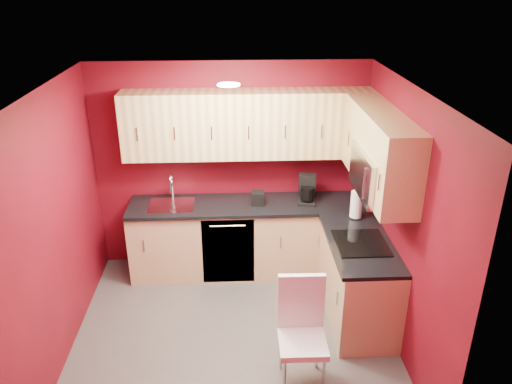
{
  "coord_description": "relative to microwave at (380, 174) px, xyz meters",
  "views": [
    {
      "loc": [
        0.02,
        -4.07,
        3.4
      ],
      "look_at": [
        0.25,
        0.55,
        1.34
      ],
      "focal_mm": 35.0,
      "sensor_mm": 36.0,
      "label": 1
    }
  ],
  "objects": [
    {
      "name": "upper_cabinets_back",
      "position": [
        -1.19,
        1.13,
        0.17
      ],
      "size": [
        2.8,
        0.35,
        0.75
      ],
      "primitive_type": "cube",
      "color": "#ECCE85",
      "rests_on": "wall_back"
    },
    {
      "name": "ceiling",
      "position": [
        -1.39,
        -0.2,
        0.84
      ],
      "size": [
        3.2,
        3.2,
        0.0
      ],
      "primitive_type": "plane",
      "rotation": [
        3.14,
        0.0,
        0.0
      ],
      "color": "white",
      "rests_on": "wall_back"
    },
    {
      "name": "countertop_back",
      "position": [
        -1.19,
        0.99,
        -0.77
      ],
      "size": [
        2.8,
        0.63,
        0.04
      ],
      "primitive_type": "cube",
      "color": "black",
      "rests_on": "base_cabinets_back"
    },
    {
      "name": "napkin_holder",
      "position": [
        -1.09,
        0.96,
        -0.67
      ],
      "size": [
        0.15,
        0.15,
        0.15
      ],
      "primitive_type": null,
      "rotation": [
        0.0,
        0.0,
        -0.08
      ],
      "color": "black",
      "rests_on": "countertop_back"
    },
    {
      "name": "wall_right",
      "position": [
        0.21,
        -0.2,
        -0.41
      ],
      "size": [
        0.0,
        3.0,
        3.0
      ],
      "primitive_type": "plane",
      "rotation": [
        1.57,
        0.0,
        -1.57
      ],
      "color": "maroon",
      "rests_on": "floor"
    },
    {
      "name": "wall_back",
      "position": [
        -1.39,
        1.3,
        -0.41
      ],
      "size": [
        3.2,
        0.0,
        3.2
      ],
      "primitive_type": "plane",
      "rotation": [
        1.57,
        0.0,
        0.0
      ],
      "color": "maroon",
      "rests_on": "floor"
    },
    {
      "name": "cooktop",
      "position": [
        -0.11,
        0.0,
        -0.74
      ],
      "size": [
        0.5,
        0.55,
        0.01
      ],
      "primitive_type": "cube",
      "color": "black",
      "rests_on": "countertop_right"
    },
    {
      "name": "wall_front",
      "position": [
        -1.39,
        -1.7,
        -0.41
      ],
      "size": [
        3.2,
        0.0,
        3.2
      ],
      "primitive_type": "plane",
      "rotation": [
        -1.57,
        0.0,
        0.0
      ],
      "color": "maroon",
      "rests_on": "floor"
    },
    {
      "name": "floor",
      "position": [
        -1.39,
        -0.2,
        -1.66
      ],
      "size": [
        3.2,
        3.2,
        0.0
      ],
      "primitive_type": "plane",
      "color": "#4C4947",
      "rests_on": "ground"
    },
    {
      "name": "sink",
      "position": [
        -2.09,
        1.0,
        -0.72
      ],
      "size": [
        0.52,
        0.42,
        0.35
      ],
      "color": "silver",
      "rests_on": "countertop_back"
    },
    {
      "name": "downlight",
      "position": [
        -1.39,
        0.1,
        0.82
      ],
      "size": [
        0.2,
        0.2,
        0.01
      ],
      "primitive_type": "cylinder",
      "color": "white",
      "rests_on": "ceiling"
    },
    {
      "name": "wall_left",
      "position": [
        -2.99,
        -0.2,
        -0.41
      ],
      "size": [
        0.0,
        3.0,
        3.0
      ],
      "primitive_type": "plane",
      "rotation": [
        1.57,
        0.0,
        1.57
      ],
      "color": "maroon",
      "rests_on": "floor"
    },
    {
      "name": "coffee_maker",
      "position": [
        -0.52,
        0.98,
        -0.59
      ],
      "size": [
        0.24,
        0.29,
        0.33
      ],
      "primitive_type": null,
      "rotation": [
        0.0,
        0.0,
        -0.16
      ],
      "color": "black",
      "rests_on": "countertop_back"
    },
    {
      "name": "dishwasher_front",
      "position": [
        -1.44,
        0.71,
        -1.22
      ],
      "size": [
        0.6,
        0.02,
        0.82
      ],
      "primitive_type": "cube",
      "color": "black",
      "rests_on": "base_cabinets_back"
    },
    {
      "name": "base_cabinets_back",
      "position": [
        -1.19,
        1.0,
        -1.22
      ],
      "size": [
        2.8,
        0.6,
        0.87
      ],
      "primitive_type": "cube",
      "color": "tan",
      "rests_on": "floor"
    },
    {
      "name": "base_cabinets_right",
      "position": [
        -0.09,
        0.05,
        -1.22
      ],
      "size": [
        0.6,
        1.3,
        0.87
      ],
      "primitive_type": "cube",
      "color": "tan",
      "rests_on": "floor"
    },
    {
      "name": "upper_cabinets_right",
      "position": [
        0.03,
        0.24,
        0.23
      ],
      "size": [
        0.35,
        1.55,
        0.75
      ],
      "color": "#ECCE85",
      "rests_on": "wall_right"
    },
    {
      "name": "microwave",
      "position": [
        0.0,
        0.0,
        0.0
      ],
      "size": [
        0.42,
        0.76,
        0.42
      ],
      "color": "silver",
      "rests_on": "upper_cabinets_right"
    },
    {
      "name": "countertop_right",
      "position": [
        -0.11,
        0.04,
        -0.77
      ],
      "size": [
        0.63,
        1.27,
        0.04
      ],
      "primitive_type": "cube",
      "color": "black",
      "rests_on": "base_cabinets_right"
    },
    {
      "name": "dining_chair",
      "position": [
        -0.8,
        -0.88,
        -1.15
      ],
      "size": [
        0.42,
        0.44,
        1.02
      ],
      "primitive_type": null,
      "rotation": [
        0.0,
        0.0,
        -0.01
      ],
      "color": "white",
      "rests_on": "floor"
    },
    {
      "name": "paper_towel",
      "position": [
        -0.03,
        0.58,
        -0.6
      ],
      "size": [
        0.21,
        0.21,
        0.31
      ],
      "primitive_type": null,
      "rotation": [
        0.0,
        0.0,
        0.27
      ],
      "color": "white",
      "rests_on": "countertop_right"
    }
  ]
}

